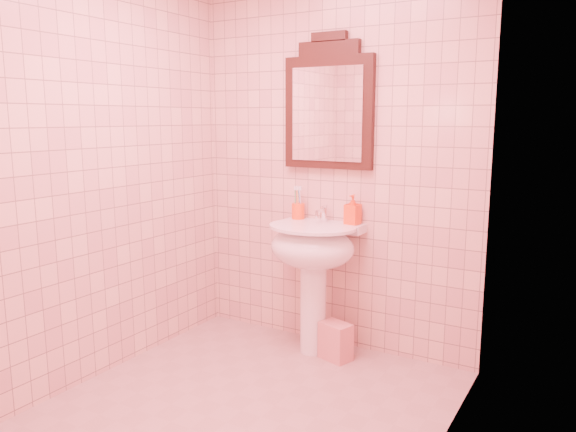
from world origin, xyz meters
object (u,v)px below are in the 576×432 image
Objects in this scene: pedestal_sink at (313,256)px; soap_dispenser at (353,210)px; towel at (336,341)px; mirror at (328,107)px; toothbrush_cup at (298,211)px.

soap_dispenser reaches higher than pedestal_sink.
pedestal_sink is 4.45× the size of soap_dispenser.
towel is at bearing -90.72° from soap_dispenser.
pedestal_sink is 0.57m from towel.
mirror is at bearing 90.00° from pedestal_sink.
soap_dispenser is at bearing -10.71° from mirror.
towel is (0.18, -0.22, -1.50)m from mirror.
toothbrush_cup is at bearing 155.36° from towel.
pedestal_sink is 0.36m from toothbrush_cup.
toothbrush_cup is at bearing 142.43° from pedestal_sink.
towel is (0.38, -0.17, -0.80)m from toothbrush_cup.
towel is (-0.02, -0.19, -0.84)m from soap_dispenser.
mirror is 3.59× the size of towel.
pedestal_sink reaches higher than towel.
soap_dispenser is (0.20, 0.16, 0.30)m from pedestal_sink.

